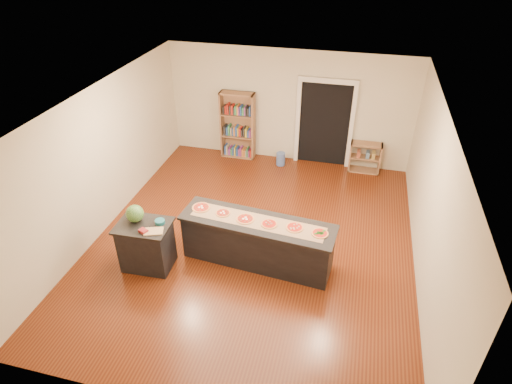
% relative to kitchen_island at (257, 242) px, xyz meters
% --- Properties ---
extents(room, '(6.00, 7.00, 2.80)m').
position_rel_kitchen_island_xyz_m(room, '(-0.21, 0.55, 0.95)').
color(room, beige).
rests_on(room, ground).
extents(doorway, '(1.40, 0.09, 2.21)m').
position_rel_kitchen_island_xyz_m(doorway, '(0.69, 4.01, 0.75)').
color(doorway, black).
rests_on(doorway, room).
extents(kitchen_island, '(2.72, 0.74, 0.90)m').
position_rel_kitchen_island_xyz_m(kitchen_island, '(0.00, 0.00, 0.00)').
color(kitchen_island, black).
rests_on(kitchen_island, ground).
extents(side_counter, '(0.92, 0.67, 0.91)m').
position_rel_kitchen_island_xyz_m(side_counter, '(-1.86, -0.57, 0.01)').
color(side_counter, black).
rests_on(side_counter, ground).
extents(bookshelf, '(0.86, 0.31, 1.72)m').
position_rel_kitchen_island_xyz_m(bookshelf, '(-1.46, 3.84, 0.41)').
color(bookshelf, '#996C4A').
rests_on(bookshelf, ground).
extents(low_shelf, '(0.75, 0.32, 0.75)m').
position_rel_kitchen_island_xyz_m(low_shelf, '(1.76, 3.84, -0.08)').
color(low_shelf, '#996C4A').
rests_on(low_shelf, ground).
extents(waste_bin, '(0.23, 0.23, 0.33)m').
position_rel_kitchen_island_xyz_m(waste_bin, '(-0.29, 3.65, -0.29)').
color(waste_bin, '#4B66A8').
rests_on(waste_bin, ground).
extents(kraft_paper, '(2.39, 0.65, 0.00)m').
position_rel_kitchen_island_xyz_m(kraft_paper, '(0.00, 0.00, 0.45)').
color(kraft_paper, olive).
rests_on(kraft_paper, kitchen_island).
extents(watermelon, '(0.30, 0.30, 0.30)m').
position_rel_kitchen_island_xyz_m(watermelon, '(-2.03, -0.50, 0.61)').
color(watermelon, '#144214').
rests_on(watermelon, side_counter).
extents(cutting_board, '(0.36, 0.30, 0.02)m').
position_rel_kitchen_island_xyz_m(cutting_board, '(-1.60, -0.71, 0.47)').
color(cutting_board, tan).
rests_on(cutting_board, side_counter).
extents(package_red, '(0.17, 0.15, 0.05)m').
position_rel_kitchen_island_xyz_m(package_red, '(-1.76, -0.76, 0.48)').
color(package_red, maroon).
rests_on(package_red, side_counter).
extents(package_teal, '(0.17, 0.17, 0.06)m').
position_rel_kitchen_island_xyz_m(package_teal, '(-1.60, -0.47, 0.49)').
color(package_teal, '#195966').
rests_on(package_teal, side_counter).
extents(pizza_a, '(0.31, 0.31, 0.02)m').
position_rel_kitchen_island_xyz_m(pizza_a, '(-1.08, 0.14, 0.46)').
color(pizza_a, tan).
rests_on(pizza_a, kitchen_island).
extents(pizza_b, '(0.27, 0.27, 0.02)m').
position_rel_kitchen_island_xyz_m(pizza_b, '(-0.65, 0.08, 0.46)').
color(pizza_b, tan).
rests_on(pizza_b, kitchen_island).
extents(pizza_c, '(0.31, 0.31, 0.02)m').
position_rel_kitchen_island_xyz_m(pizza_c, '(-0.22, 0.00, 0.46)').
color(pizza_c, tan).
rests_on(pizza_c, kitchen_island).
extents(pizza_d, '(0.27, 0.27, 0.02)m').
position_rel_kitchen_island_xyz_m(pizza_d, '(0.21, -0.04, 0.46)').
color(pizza_d, tan).
rests_on(pizza_d, kitchen_island).
extents(pizza_e, '(0.28, 0.28, 0.02)m').
position_rel_kitchen_island_xyz_m(pizza_e, '(0.65, -0.03, 0.46)').
color(pizza_e, tan).
rests_on(pizza_e, kitchen_island).
extents(pizza_f, '(0.29, 0.29, 0.02)m').
position_rel_kitchen_island_xyz_m(pizza_f, '(1.08, -0.08, 0.46)').
color(pizza_f, tan).
rests_on(pizza_f, kitchen_island).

